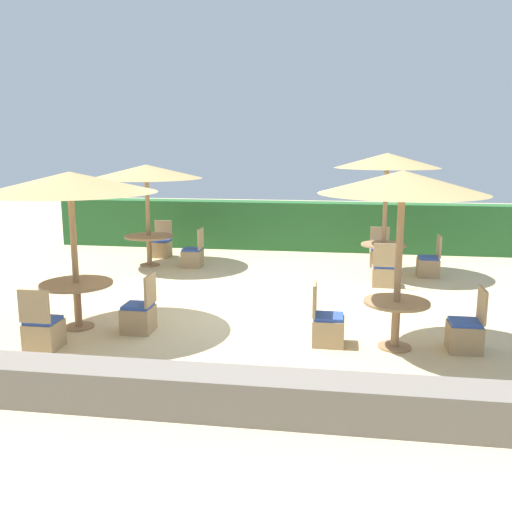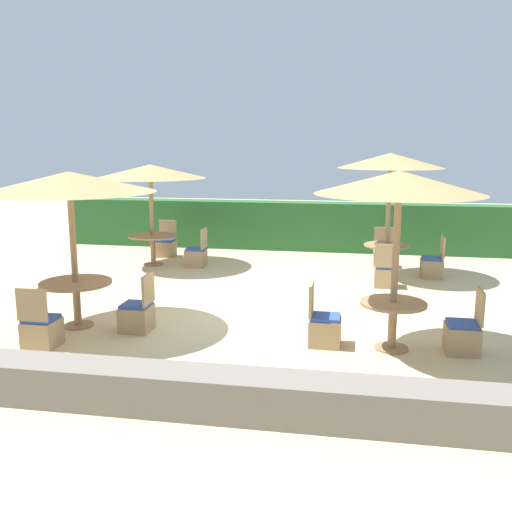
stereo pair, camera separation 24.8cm
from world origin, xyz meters
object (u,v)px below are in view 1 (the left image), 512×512
patio_chair_back_left_east (193,256)px  patio_chair_back_right_south (383,274)px  parasol_back_left (146,172)px  parasol_front_left (70,183)px  round_table_back_right (383,251)px  patio_chair_front_left_east (139,316)px  parasol_front_right (403,183)px  patio_chair_back_right_north (379,255)px  patio_chair_back_left_north (161,247)px  patio_chair_front_right_west (327,327)px  round_table_front_right (396,313)px  parasol_back_right (387,161)px  round_table_front_left (77,291)px  patio_chair_back_right_east (429,265)px  round_table_back_left (149,241)px  patio_chair_front_right_east (466,333)px  patio_chair_front_left_south (43,331)px

patio_chair_back_left_east → patio_chair_back_right_south: 4.56m
parasol_back_left → patio_chair_back_left_east: size_ratio=2.83×
parasol_front_left → round_table_back_right: (5.07, 4.52, -1.77)m
patio_chair_front_left_east → parasol_front_right: bearing=-91.8°
parasol_front_right → patio_chair_back_right_north: bearing=89.1°
patio_chair_back_left_north → parasol_front_right: (5.47, -5.97, 2.12)m
patio_chair_front_left_east → round_table_back_right: (4.02, 4.57, 0.29)m
patio_chair_back_left_north → patio_chair_back_right_south: 5.98m
parasol_front_left → patio_chair_front_right_west: (3.98, -0.17, -2.06)m
round_table_front_right → parasol_back_right: bearing=88.7°
patio_chair_back_left_east → parasol_back_left: bearing=91.5°
patio_chair_back_left_north → round_table_front_right: (5.47, -5.97, 0.27)m
parasol_front_right → patio_chair_back_left_north: bearing=132.5°
round_table_front_left → patio_chair_front_right_west: bearing=-2.4°
patio_chair_back_right_east → patio_chair_back_right_south: bearing=134.4°
patio_chair_back_right_north → parasol_front_right: bearing=89.1°
patio_chair_front_right_west → patio_chair_back_right_east: bearing=156.1°
round_table_front_left → patio_chair_back_left_east: 4.80m
patio_chair_back_left_north → patio_chair_back_right_east: size_ratio=1.00×
parasol_back_left → parasol_front_right: parasol_front_right is taller
round_table_back_left → patio_chair_back_left_north: size_ratio=1.24×
patio_chair_front_right_west → patio_chair_front_right_east: same height
parasol_front_left → patio_chair_front_right_west: 4.49m
parasol_front_left → patio_chair_back_right_south: parasol_front_left is taller
patio_chair_front_left_east → patio_chair_back_right_east: size_ratio=1.00×
round_table_front_left → round_table_back_right: round_table_front_left is taller
patio_chair_back_left_east → patio_chair_back_right_north: bearing=-80.4°
patio_chair_front_left_south → round_table_front_right: 5.09m
patio_chair_front_left_south → patio_chair_front_right_east: 6.06m
patio_chair_back_left_north → parasol_back_right: bearing=167.1°
parasol_front_left → patio_chair_back_left_east: size_ratio=2.87×
patio_chair_front_left_south → round_table_back_left: size_ratio=0.80×
parasol_back_left → patio_chair_front_left_east: bearing=-72.5°
round_table_front_right → round_table_back_right: size_ratio=0.95×
parasol_back_left → patio_chair_back_right_east: (6.53, -0.16, -1.99)m
parasol_front_right → parasol_back_right: 4.69m
round_table_front_left → parasol_back_left: bearing=95.5°
patio_chair_front_left_south → patio_chair_back_left_north: same height
round_table_front_left → patio_chair_front_left_south: size_ratio=1.23×
round_table_back_left → parasol_front_left: bearing=-84.5°
round_table_front_right → patio_chair_front_right_west: bearing=-180.0°
round_table_front_right → patio_chair_front_right_east: size_ratio=1.01×
patio_chair_back_left_north → patio_chair_back_right_north: same height
patio_chair_back_left_east → patio_chair_back_left_north: (-1.14, 1.06, 0.00)m
parasol_back_right → patio_chair_back_right_north: (-0.02, 0.97, -2.27)m
patio_chair_front_right_west → round_table_back_right: (1.09, 4.69, 0.29)m
round_table_front_right → patio_chair_back_left_east: bearing=131.4°
parasol_back_left → round_table_back_right: bearing=-2.0°
round_table_back_left → parasol_front_right: size_ratio=0.45×
patio_chair_back_left_north → parasol_front_right: parasol_front_right is taller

